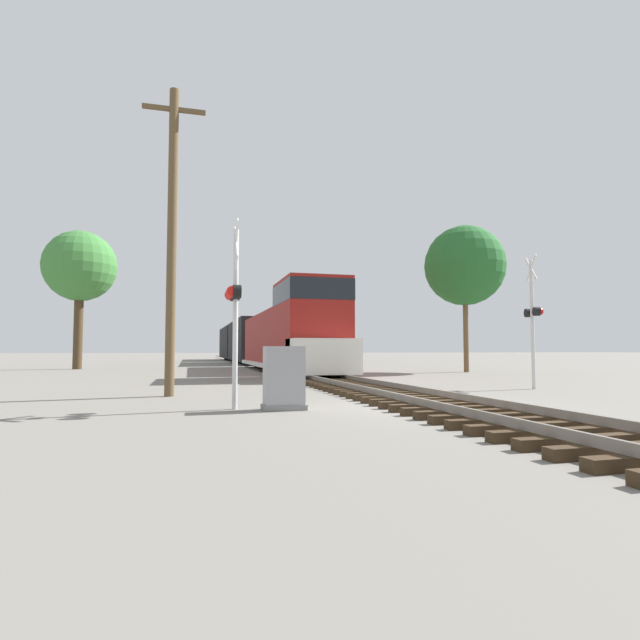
# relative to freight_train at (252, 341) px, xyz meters

# --- Properties ---
(ground_plane) EXTENTS (400.00, 400.00, 0.00)m
(ground_plane) POSITION_rel_freight_train_xyz_m (0.00, -33.55, -2.07)
(ground_plane) COLOR slate
(rail_track_bed) EXTENTS (2.60, 160.00, 0.31)m
(rail_track_bed) POSITION_rel_freight_train_xyz_m (0.00, -33.55, -1.94)
(rail_track_bed) COLOR #382819
(rail_track_bed) RESTS_ON ground
(freight_train) EXTENTS (2.89, 51.00, 4.54)m
(freight_train) POSITION_rel_freight_train_xyz_m (0.00, 0.00, 0.00)
(freight_train) COLOR maroon
(freight_train) RESTS_ON ground
(crossing_signal_near) EXTENTS (0.33, 1.00, 4.23)m
(crossing_signal_near) POSITION_rel_freight_train_xyz_m (-4.47, -33.05, 0.40)
(crossing_signal_near) COLOR silver
(crossing_signal_near) RESTS_ON ground
(crossing_signal_far) EXTENTS (0.54, 1.01, 4.54)m
(crossing_signal_far) POSITION_rel_freight_train_xyz_m (5.86, -29.88, 0.44)
(crossing_signal_far) COLOR silver
(crossing_signal_far) RESTS_ON ground
(relay_cabinet) EXTENTS (0.96, 0.58, 1.40)m
(relay_cabinet) POSITION_rel_freight_train_xyz_m (-3.40, -33.43, -1.38)
(relay_cabinet) COLOR slate
(relay_cabinet) RESTS_ON ground
(utility_pole) EXTENTS (1.80, 0.27, 9.00)m
(utility_pole) POSITION_rel_freight_train_xyz_m (-5.97, -29.47, 2.57)
(utility_pole) COLOR brown
(utility_pole) RESTS_ON ground
(tree_far_right) EXTENTS (4.77, 4.77, 8.74)m
(tree_far_right) POSITION_rel_freight_train_xyz_m (10.46, -17.99, 4.27)
(tree_far_right) COLOR brown
(tree_far_right) RESTS_ON ground
(tree_mid_background) EXTENTS (4.84, 4.84, 9.51)m
(tree_mid_background) POSITION_rel_freight_train_xyz_m (-12.78, -7.24, 4.94)
(tree_mid_background) COLOR #473521
(tree_mid_background) RESTS_ON ground
(tree_deep_background) EXTENTS (5.36, 5.36, 8.87)m
(tree_deep_background) POSITION_rel_freight_train_xyz_m (11.86, 14.86, 4.09)
(tree_deep_background) COLOR #473521
(tree_deep_background) RESTS_ON ground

